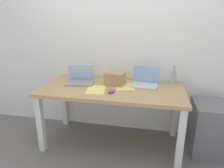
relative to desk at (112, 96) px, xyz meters
name	(u,v)px	position (x,y,z in m)	size (l,w,h in m)	color
ground_plane	(112,142)	(0.00, 0.00, -0.65)	(8.00, 8.00, 0.00)	slate
back_wall	(119,37)	(0.00, 0.45, 0.65)	(5.20, 0.08, 2.60)	white
desk	(112,96)	(0.00, 0.00, 0.00)	(1.69, 0.79, 0.74)	tan
laptop_left	(80,79)	(-0.44, 0.12, 0.14)	(0.37, 0.30, 0.22)	gray
laptop_right	(145,82)	(0.38, 0.18, 0.14)	(0.35, 0.29, 0.22)	silver
beer_bottle	(173,77)	(0.72, 0.30, 0.19)	(0.07, 0.07, 0.24)	#99B7C1
computer_mouse	(111,91)	(0.03, -0.16, 0.11)	(0.06, 0.10, 0.03)	#724799
cardboard_box	(115,79)	(0.01, 0.14, 0.17)	(0.23, 0.17, 0.15)	tan
paper_yellow_folder	(96,90)	(-0.17, -0.10, 0.10)	(0.21, 0.30, 0.00)	#F4E06B
paper_sheet_near_back	(124,86)	(0.14, 0.09, 0.10)	(0.21, 0.30, 0.00)	#F4E06B
filing_cabinet	(209,128)	(1.15, 0.07, -0.34)	(0.40, 0.48, 0.61)	slate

